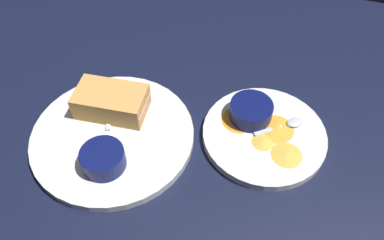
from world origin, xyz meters
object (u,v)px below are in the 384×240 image
Objects in this scene: ramekin_light_gravy at (251,110)px; spoon_by_gravy_ramekin at (289,124)px; plate_sandwich_main at (113,136)px; sandwich_half_near at (111,102)px; plate_chips_companion at (264,135)px; spoon_by_dark_ramekin at (107,136)px; ramekin_dark_sauce at (103,158)px.

spoon_by_gravy_ramekin is at bearing 0.89° from ramekin_light_gravy.
ramekin_light_gravy is (22.98, 11.75, 2.61)cm from plate_sandwich_main.
plate_chips_companion is at bearing 7.44° from sandwich_half_near.
sandwich_half_near is at bearing 113.80° from plate_sandwich_main.
spoon_by_dark_ramekin is at bearing -73.78° from sandwich_half_near.
ramekin_light_gravy is at bearing 40.59° from ramekin_dark_sauce.
spoon_by_gravy_ramekin is at bearing 21.43° from plate_sandwich_main.
spoon_by_dark_ramekin is at bearing -113.17° from plate_sandwich_main.
plate_chips_companion is 4.98cm from spoon_by_gravy_ramekin.
plate_chips_companion is (26.38, 8.92, 0.00)cm from plate_sandwich_main.
sandwich_half_near is 33.24cm from spoon_by_gravy_ramekin.
ramekin_light_gravy is at bearing 14.59° from sandwich_half_near.
plate_sandwich_main is 3.41× the size of spoon_by_gravy_ramekin.
spoon_by_gravy_ramekin is at bearing 11.63° from sandwich_half_near.
plate_sandwich_main is 6.50cm from sandwich_half_near.
ramekin_dark_sauce reaches higher than plate_sandwich_main.
spoon_by_dark_ramekin is 33.30cm from spoon_by_gravy_ramekin.
plate_chips_companion is at bearing 18.68° from plate_sandwich_main.
plate_sandwich_main is 32.48cm from spoon_by_gravy_ramekin.
spoon_by_dark_ramekin reaches higher than plate_sandwich_main.
plate_sandwich_main is 7.20cm from ramekin_dark_sauce.
plate_chips_companion is (28.66, 3.74, -3.20)cm from sandwich_half_near.
spoon_by_dark_ramekin reaches higher than plate_chips_companion.
plate_sandwich_main is 25.94cm from ramekin_light_gravy.
ramekin_dark_sauce is (3.99, -11.65, -0.56)cm from sandwich_half_near.
plate_sandwich_main and plate_chips_companion have the same top height.
ramekin_light_gravy is (23.44, 12.83, 1.45)cm from spoon_by_dark_ramekin.
ramekin_light_gravy is at bearing 27.08° from plate_sandwich_main.
plate_sandwich_main is at bearing -161.32° from plate_chips_companion.
sandwich_half_near reaches higher than spoon_by_dark_ramekin.
spoon_by_gravy_ramekin is (30.68, 12.94, 0.00)cm from spoon_by_dark_ramekin.
plate_sandwich_main is at bearing 104.80° from ramekin_dark_sauce.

